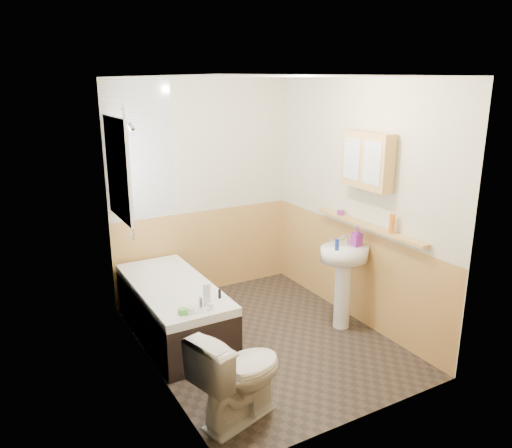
% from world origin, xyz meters
% --- Properties ---
extents(floor, '(2.80, 2.80, 0.00)m').
position_xyz_m(floor, '(0.00, 0.00, 0.00)').
color(floor, black).
rests_on(floor, ground).
extents(ceiling, '(2.80, 2.80, 0.00)m').
position_xyz_m(ceiling, '(0.00, 0.00, 2.50)').
color(ceiling, white).
rests_on(ceiling, ground).
extents(wall_back, '(2.20, 0.02, 2.50)m').
position_xyz_m(wall_back, '(0.00, 1.41, 1.25)').
color(wall_back, beige).
rests_on(wall_back, ground).
extents(wall_front, '(2.20, 0.02, 2.50)m').
position_xyz_m(wall_front, '(0.00, -1.41, 1.25)').
color(wall_front, beige).
rests_on(wall_front, ground).
extents(wall_left, '(0.02, 2.80, 2.50)m').
position_xyz_m(wall_left, '(-1.11, 0.00, 1.25)').
color(wall_left, beige).
rests_on(wall_left, ground).
extents(wall_right, '(0.02, 2.80, 2.50)m').
position_xyz_m(wall_right, '(1.11, 0.00, 1.25)').
color(wall_right, beige).
rests_on(wall_right, ground).
extents(wainscot_right, '(0.01, 2.80, 1.00)m').
position_xyz_m(wainscot_right, '(1.09, 0.00, 0.50)').
color(wainscot_right, tan).
rests_on(wainscot_right, wall_right).
extents(wainscot_front, '(2.20, 0.01, 1.00)m').
position_xyz_m(wainscot_front, '(0.00, -1.39, 0.50)').
color(wainscot_front, tan).
rests_on(wainscot_front, wall_front).
extents(wainscot_back, '(2.20, 0.01, 1.00)m').
position_xyz_m(wainscot_back, '(0.00, 1.39, 0.50)').
color(wainscot_back, tan).
rests_on(wainscot_back, wall_back).
extents(tile_cladding_left, '(0.01, 2.80, 2.50)m').
position_xyz_m(tile_cladding_left, '(-1.09, 0.00, 1.25)').
color(tile_cladding_left, white).
rests_on(tile_cladding_left, wall_left).
extents(tile_return_back, '(0.75, 0.01, 1.50)m').
position_xyz_m(tile_return_back, '(-0.73, 1.39, 1.75)').
color(tile_return_back, white).
rests_on(tile_return_back, wall_back).
extents(window, '(0.03, 0.79, 0.99)m').
position_xyz_m(window, '(-1.06, 0.95, 1.65)').
color(window, white).
rests_on(window, wall_left).
extents(bathtub, '(0.70, 1.61, 0.68)m').
position_xyz_m(bathtub, '(-0.73, 0.53, 0.28)').
color(bathtub, black).
rests_on(bathtub, floor).
extents(shower_riser, '(0.11, 0.08, 1.26)m').
position_xyz_m(shower_riser, '(-1.04, 0.66, 1.75)').
color(shower_riser, silver).
rests_on(shower_riser, wall_left).
extents(toilet, '(0.84, 0.61, 0.73)m').
position_xyz_m(toilet, '(-0.76, -0.94, 0.37)').
color(toilet, white).
rests_on(toilet, floor).
extents(sink, '(0.51, 0.41, 0.99)m').
position_xyz_m(sink, '(0.84, -0.16, 0.62)').
color(sink, white).
rests_on(sink, floor).
extents(pine_shelf, '(0.10, 1.49, 0.03)m').
position_xyz_m(pine_shelf, '(1.04, -0.26, 1.08)').
color(pine_shelf, tan).
rests_on(pine_shelf, wall_right).
extents(medicine_cabinet, '(0.15, 0.60, 0.54)m').
position_xyz_m(medicine_cabinet, '(1.01, -0.22, 1.73)').
color(medicine_cabinet, tan).
rests_on(medicine_cabinet, wall_right).
extents(foam_can, '(0.07, 0.07, 0.18)m').
position_xyz_m(foam_can, '(1.04, -0.58, 1.19)').
color(foam_can, orange).
rests_on(foam_can, pine_shelf).
extents(green_bottle, '(0.04, 0.04, 0.19)m').
position_xyz_m(green_bottle, '(1.04, -0.58, 1.19)').
color(green_bottle, '#59C647').
rests_on(green_bottle, pine_shelf).
extents(black_jar, '(0.09, 0.09, 0.05)m').
position_xyz_m(black_jar, '(1.04, 0.17, 1.12)').
color(black_jar, purple).
rests_on(black_jar, pine_shelf).
extents(soap_bottle, '(0.10, 0.20, 0.09)m').
position_xyz_m(soap_bottle, '(0.96, -0.20, 0.92)').
color(soap_bottle, purple).
rests_on(soap_bottle, sink).
extents(clear_bottle, '(0.05, 0.05, 0.11)m').
position_xyz_m(clear_bottle, '(0.70, -0.21, 0.93)').
color(clear_bottle, '#19339E').
rests_on(clear_bottle, sink).
extents(blue_gel, '(0.07, 0.05, 0.21)m').
position_xyz_m(blue_gel, '(-0.63, -0.09, 0.65)').
color(blue_gel, silver).
rests_on(blue_gel, bathtub).
extents(cream_jar, '(0.10, 0.10, 0.05)m').
position_xyz_m(cream_jar, '(-0.88, -0.13, 0.57)').
color(cream_jar, '#59C647').
rests_on(cream_jar, bathtub).
extents(orange_bottle, '(0.03, 0.03, 0.09)m').
position_xyz_m(orange_bottle, '(-0.47, 0.01, 0.59)').
color(orange_bottle, black).
rests_on(orange_bottle, bathtub).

